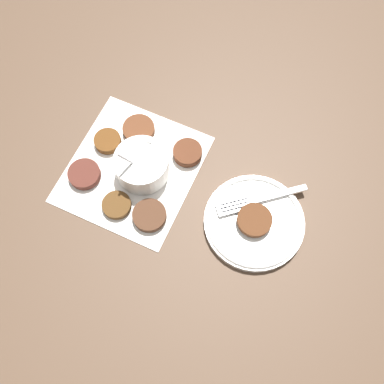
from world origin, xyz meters
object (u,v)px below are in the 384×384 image
at_px(sauce_bowl, 142,166).
at_px(fritter_on_plate, 254,220).
at_px(serving_plate, 254,222).
at_px(fork, 252,201).

height_order(sauce_bowl, fritter_on_plate, sauce_bowl).
bearing_deg(sauce_bowl, serving_plate, -91.70).
bearing_deg(serving_plate, fritter_on_plate, 163.82).
bearing_deg(fork, fritter_on_plate, -152.05).
bearing_deg(fritter_on_plate, sauce_bowl, 87.77).
distance_m(serving_plate, fork, 0.04).
relative_size(sauce_bowl, fritter_on_plate, 1.73).
relative_size(sauce_bowl, serving_plate, 0.60).
relative_size(sauce_bowl, fork, 0.76).
distance_m(sauce_bowl, fork, 0.23).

